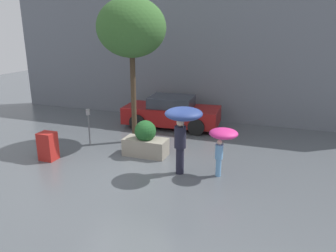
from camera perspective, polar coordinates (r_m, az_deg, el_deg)
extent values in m
plane|color=#51565B|center=(9.65, -7.23, -8.17)|extent=(40.00, 40.00, 0.00)
cube|color=slate|center=(14.87, 3.92, 12.70)|extent=(18.00, 0.30, 6.00)
cube|color=gray|center=(10.80, -3.92, -3.65)|extent=(1.43, 0.68, 0.57)
sphere|color=#1E5123|center=(10.63, -3.98, -0.89)|extent=(0.70, 0.70, 0.70)
cylinder|color=#1E1E2D|center=(9.44, 2.09, -6.01)|extent=(0.23, 0.23, 0.79)
cylinder|color=#1E1E2D|center=(9.18, 2.13, -1.93)|extent=(0.33, 0.33, 0.63)
sphere|color=beige|center=(9.06, 2.16, 0.59)|extent=(0.21, 0.21, 0.21)
cylinder|color=#4C4C51|center=(8.96, 2.72, 0.06)|extent=(0.02, 0.02, 0.68)
ellipsoid|color=navy|center=(8.87, 2.75, 2.15)|extent=(1.03, 1.03, 0.33)
cylinder|color=#669ED1|center=(9.42, 8.77, -7.13)|extent=(0.15, 0.15, 0.53)
cylinder|color=#669ED1|center=(9.24, 8.90, -4.44)|extent=(0.22, 0.22, 0.42)
sphere|color=beige|center=(9.14, 8.98, -2.81)|extent=(0.14, 0.14, 0.14)
cylinder|color=#4C4C51|center=(9.17, 9.57, -2.81)|extent=(0.02, 0.02, 0.51)
ellipsoid|color=#E02D84|center=(9.09, 9.65, -1.29)|extent=(0.79, 0.79, 0.25)
cube|color=maroon|center=(13.78, 0.64, 1.97)|extent=(4.05, 1.90, 0.69)
cube|color=#2D333D|center=(13.65, 0.64, 4.27)|extent=(1.86, 1.51, 0.44)
cylinder|color=black|center=(13.45, -5.34, 0.65)|extent=(0.67, 0.26, 0.66)
cylinder|color=black|center=(14.95, -3.05, 2.34)|extent=(0.67, 0.26, 0.66)
cylinder|color=black|center=(12.79, 4.94, -0.19)|extent=(0.67, 0.26, 0.66)
cylinder|color=black|center=(14.36, 6.23, 1.66)|extent=(0.67, 0.26, 0.66)
cylinder|color=#423323|center=(11.79, -6.03, 5.19)|extent=(0.19, 0.19, 3.40)
ellipsoid|color=#38662D|center=(11.55, -6.40, 16.67)|extent=(2.35, 2.35, 2.00)
cylinder|color=#595B60|center=(11.86, -13.56, -0.76)|extent=(0.05, 0.05, 1.14)
cylinder|color=gray|center=(11.68, -13.78, 2.37)|extent=(0.14, 0.14, 0.20)
cube|color=#B2231E|center=(11.05, -20.19, -3.31)|extent=(0.50, 0.44, 0.90)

